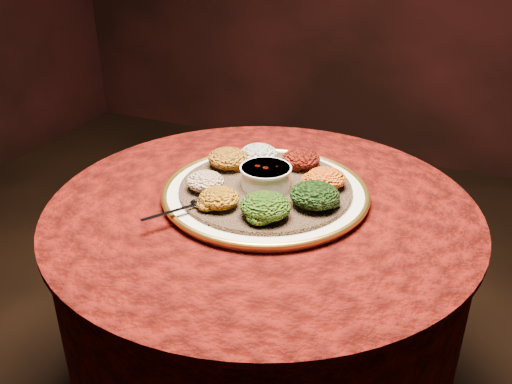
% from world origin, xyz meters
% --- Properties ---
extents(table, '(0.96, 0.96, 0.73)m').
position_xyz_m(table, '(0.00, 0.00, 0.55)').
color(table, black).
rests_on(table, ground).
extents(platter, '(0.53, 0.53, 0.02)m').
position_xyz_m(platter, '(-0.01, 0.04, 0.75)').
color(platter, silver).
rests_on(platter, table).
extents(injera, '(0.50, 0.50, 0.01)m').
position_xyz_m(injera, '(-0.01, 0.04, 0.76)').
color(injera, brown).
rests_on(injera, platter).
extents(stew_bowl, '(0.12, 0.12, 0.05)m').
position_xyz_m(stew_bowl, '(-0.01, 0.04, 0.79)').
color(stew_bowl, white).
rests_on(stew_bowl, injera).
extents(spoon, '(0.10, 0.13, 0.01)m').
position_xyz_m(spoon, '(-0.11, -0.11, 0.77)').
color(spoon, silver).
rests_on(spoon, injera).
extents(portion_ayib, '(0.09, 0.09, 0.04)m').
position_xyz_m(portion_ayib, '(-0.07, 0.15, 0.78)').
color(portion_ayib, silver).
rests_on(portion_ayib, injera).
extents(portion_kitfo, '(0.09, 0.09, 0.04)m').
position_xyz_m(portion_kitfo, '(0.03, 0.17, 0.78)').
color(portion_kitfo, black).
rests_on(portion_kitfo, injera).
extents(portion_tikil, '(0.09, 0.09, 0.04)m').
position_xyz_m(portion_tikil, '(0.12, 0.09, 0.78)').
color(portion_tikil, '#BF830F').
rests_on(portion_tikil, injera).
extents(portion_gomen, '(0.11, 0.10, 0.05)m').
position_xyz_m(portion_gomen, '(0.12, -0.00, 0.79)').
color(portion_gomen, black).
rests_on(portion_gomen, injera).
extents(portion_mixveg, '(0.11, 0.10, 0.05)m').
position_xyz_m(portion_mixveg, '(0.04, -0.09, 0.79)').
color(portion_mixveg, '#A82F0A').
rests_on(portion_mixveg, injera).
extents(portion_kik, '(0.09, 0.08, 0.04)m').
position_xyz_m(portion_kik, '(-0.06, -0.09, 0.78)').
color(portion_kik, '#AA670F').
rests_on(portion_kik, injera).
extents(portion_timatim, '(0.09, 0.08, 0.04)m').
position_xyz_m(portion_timatim, '(-0.12, -0.03, 0.78)').
color(portion_timatim, maroon).
rests_on(portion_timatim, injera).
extents(portion_shiro, '(0.10, 0.09, 0.05)m').
position_xyz_m(portion_shiro, '(-0.13, 0.09, 0.79)').
color(portion_shiro, '#A46313').
rests_on(portion_shiro, injera).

